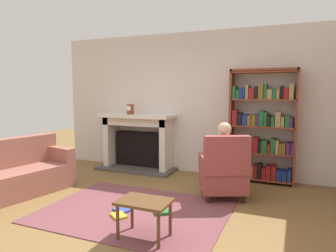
{
  "coord_description": "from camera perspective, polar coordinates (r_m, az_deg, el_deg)",
  "views": [
    {
      "loc": [
        1.92,
        -3.13,
        1.59
      ],
      "look_at": [
        0.1,
        1.2,
        1.05
      ],
      "focal_mm": 32.79,
      "sensor_mm": 36.0,
      "label": 1
    }
  ],
  "objects": [
    {
      "name": "seated_reader",
      "position": [
        4.67,
        10.08,
        -5.53
      ],
      "size": [
        0.51,
        0.6,
        1.14
      ],
      "rotation": [
        0.0,
        0.0,
        3.57
      ],
      "color": "white",
      "rests_on": "ground"
    },
    {
      "name": "area_rug",
      "position": [
        4.24,
        -6.19,
        -15.41
      ],
      "size": [
        2.4,
        1.8,
        0.01
      ],
      "primitive_type": "cube",
      "color": "brown",
      "rests_on": "ground"
    },
    {
      "name": "side_table",
      "position": [
        3.4,
        -4.44,
        -14.65
      ],
      "size": [
        0.56,
        0.39,
        0.43
      ],
      "color": "brown",
      "rests_on": "ground"
    },
    {
      "name": "bookshelf",
      "position": [
        5.53,
        17.09,
        -0.45
      ],
      "size": [
        1.12,
        0.32,
        1.96
      ],
      "color": "brown",
      "rests_on": "ground"
    },
    {
      "name": "scattered_books",
      "position": [
        4.13,
        -6.19,
        -15.73
      ],
      "size": [
        0.77,
        0.54,
        0.04
      ],
      "color": "#267233",
      "rests_on": "area_rug"
    },
    {
      "name": "back_wall",
      "position": [
        6.0,
        4.13,
        4.25
      ],
      "size": [
        5.6,
        0.1,
        2.7
      ],
      "primitive_type": "cube",
      "color": "silver",
      "rests_on": "ground"
    },
    {
      "name": "fireplace",
      "position": [
        6.26,
        -5.53,
        -2.64
      ],
      "size": [
        1.58,
        0.64,
        1.13
      ],
      "color": "#4C4742",
      "rests_on": "ground"
    },
    {
      "name": "armchair_reading",
      "position": [
        4.6,
        10.34,
        -8.22
      ],
      "size": [
        0.84,
        0.83,
        0.97
      ],
      "rotation": [
        0.0,
        0.0,
        3.57
      ],
      "color": "#331E14",
      "rests_on": "ground"
    },
    {
      "name": "ground",
      "position": [
        4.01,
        -8.36,
        -16.91
      ],
      "size": [
        14.0,
        14.0,
        0.0
      ],
      "primitive_type": "plane",
      "color": "brown"
    },
    {
      "name": "sofa_floral",
      "position": [
        5.29,
        -26.87,
        -8.06
      ],
      "size": [
        1.07,
        1.81,
        0.85
      ],
      "rotation": [
        0.0,
        0.0,
        1.36
      ],
      "color": "#985D4F",
      "rests_on": "ground"
    },
    {
      "name": "mantel_clock",
      "position": [
        6.16,
        -7.04,
        3.12
      ],
      "size": [
        0.14,
        0.14,
        0.2
      ],
      "color": "brown",
      "rests_on": "fireplace"
    }
  ]
}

